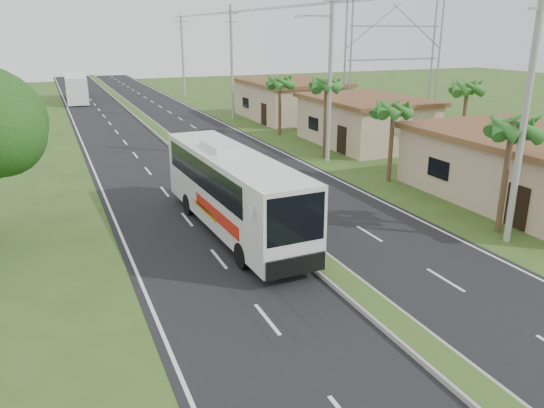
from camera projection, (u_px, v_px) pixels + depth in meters
name	position (u px, v px, depth m)	size (l,w,h in m)	color
ground	(363.00, 299.00, 17.90)	(180.00, 180.00, 0.00)	#334D1C
road_asphalt	(201.00, 166.00, 35.38)	(14.00, 160.00, 0.02)	black
median_strip	(201.00, 165.00, 35.35)	(1.20, 160.00, 0.18)	gray
lane_edge_left	(96.00, 176.00, 32.89)	(0.12, 160.00, 0.01)	silver
lane_edge_right	(292.00, 157.00, 37.88)	(0.12, 160.00, 0.01)	silver
shop_near	(531.00, 167.00, 27.80)	(8.60, 12.60, 3.52)	tan
shop_mid	(365.00, 121.00, 41.77)	(7.60, 10.60, 3.67)	tan
shop_far	(290.00, 99.00, 53.98)	(8.60, 11.60, 3.82)	tan
palm_verge_a	(512.00, 127.00, 22.40)	(2.40, 2.40, 5.45)	#473321
palm_verge_b	(394.00, 108.00, 30.53)	(2.40, 2.40, 5.05)	#473321
palm_verge_c	(326.00, 84.00, 36.19)	(2.40, 2.40, 5.85)	#473321
palm_verge_d	(280.00, 81.00, 44.42)	(2.40, 2.40, 5.25)	#473321
palm_behind_shop	(467.00, 88.00, 35.99)	(2.40, 2.40, 5.65)	#473321
utility_pole_a	(526.00, 109.00, 21.05)	(1.60, 0.28, 11.00)	gray
utility_pole_b	(330.00, 68.00, 34.84)	(3.20, 0.28, 12.00)	gray
utility_pole_c	(232.00, 62.00, 52.52)	(1.60, 0.28, 11.00)	gray
utility_pole_d	(183.00, 56.00, 70.08)	(1.60, 0.28, 10.50)	gray
billboard_lattice	(394.00, 50.00, 50.19)	(10.18, 1.18, 12.07)	gray
coach_bus_main	(232.00, 186.00, 23.27)	(2.96, 11.94, 3.83)	silver
coach_bus_far	(76.00, 87.00, 67.10)	(2.87, 11.34, 3.28)	white
motorcyclist	(223.00, 197.00, 26.06)	(1.63, 0.74, 2.21)	black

